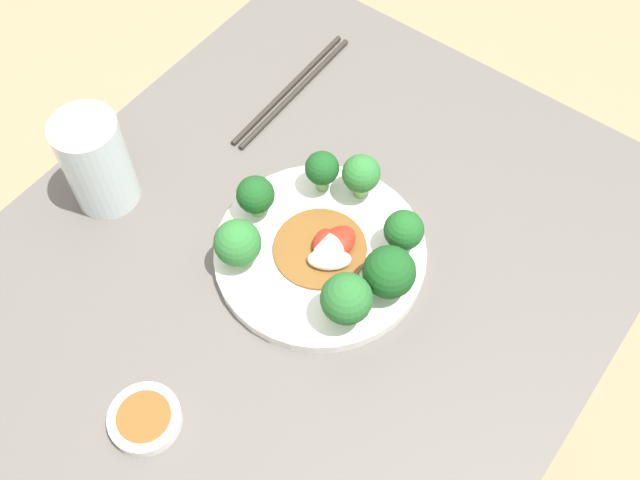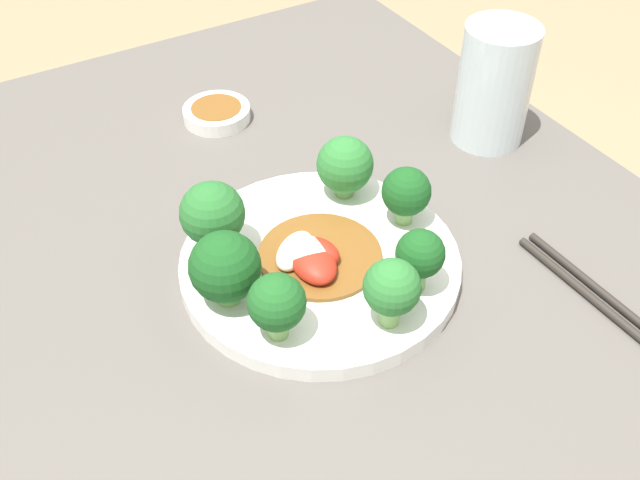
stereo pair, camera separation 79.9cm
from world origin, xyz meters
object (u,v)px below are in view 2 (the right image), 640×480
object	(u,v)px
broccoli_northwest	(277,303)
drinking_glass	(494,85)
broccoli_north	(225,268)
broccoli_northeast	(212,215)
plate	(320,263)
broccoli_southwest	(420,255)
broccoli_west	(396,287)
stirfry_center	(312,256)
broccoli_southeast	(345,165)
broccoli_south	(406,192)
sauce_dish	(217,113)
chopsticks	(628,321)

from	to	relation	value
broccoli_northwest	drinking_glass	world-z (taller)	drinking_glass
broccoli_north	broccoli_northeast	bearing A→B (deg)	-15.60
plate	broccoli_southwest	size ratio (longest dim) A/B	4.20
broccoli_northwest	broccoli_west	distance (m)	0.09
broccoli_west	broccoli_northeast	bearing A→B (deg)	31.24
stirfry_center	drinking_glass	size ratio (longest dim) A/B	0.85
broccoli_northeast	broccoli_southeast	bearing A→B (deg)	-85.11
broccoli_south	broccoli_northwest	bearing A→B (deg)	110.49
plate	stirfry_center	distance (m)	0.02
broccoli_northeast	broccoli_north	size ratio (longest dim) A/B	1.09
broccoli_north	broccoli_southeast	bearing A→B (deg)	-66.16
drinking_glass	broccoli_northwest	bearing A→B (deg)	113.41
broccoli_north	drinking_glass	xyz separation A→B (m)	(0.09, -0.34, 0.01)
drinking_glass	sauce_dish	bearing A→B (deg)	52.82
broccoli_south	broccoli_northeast	bearing A→B (deg)	73.16
broccoli_south	sauce_dish	distance (m)	0.27
broccoli_northeast	plate	bearing A→B (deg)	-125.37
broccoli_north	broccoli_southwest	distance (m)	0.15
broccoli_northwest	stirfry_center	bearing A→B (deg)	-48.52
broccoli_southwest	plate	bearing A→B (deg)	35.47
broccoli_south	chopsticks	distance (m)	0.21
broccoli_north	sauce_dish	size ratio (longest dim) A/B	0.89
stirfry_center	chopsticks	distance (m)	0.26
broccoli_northwest	broccoli_southwest	size ratio (longest dim) A/B	1.02
plate	broccoli_southeast	xyz separation A→B (m)	(0.06, -0.06, 0.04)
broccoli_south	chopsticks	bearing A→B (deg)	-153.08
broccoli_southeast	sauce_dish	xyz separation A→B (m)	(0.20, 0.04, -0.04)
drinking_glass	sauce_dish	distance (m)	0.30
broccoli_west	chopsticks	distance (m)	0.20
plate	drinking_glass	xyz separation A→B (m)	(0.08, -0.26, 0.06)
broccoli_northeast	chopsticks	bearing A→B (deg)	-132.30
broccoli_southeast	plate	bearing A→B (deg)	134.68
broccoli_west	stirfry_center	size ratio (longest dim) A/B	0.58
broccoli_northwest	broccoli_west	xyz separation A→B (m)	(-0.03, -0.08, 0.00)
plate	broccoli_southwest	xyz separation A→B (m)	(-0.07, -0.05, 0.04)
drinking_glass	broccoli_southwest	bearing A→B (deg)	126.99
broccoli_northeast	stirfry_center	distance (m)	0.09
broccoli_southeast	drinking_glass	bearing A→B (deg)	-83.85
broccoli_south	broccoli_west	bearing A→B (deg)	140.73
broccoli_southeast	broccoli_southwest	xyz separation A→B (m)	(-0.13, 0.01, 0.00)
stirfry_center	broccoli_west	bearing A→B (deg)	-165.72
broccoli_north	stirfry_center	size ratio (longest dim) A/B	0.61
broccoli_south	stirfry_center	distance (m)	0.10
broccoli_northeast	stirfry_center	xyz separation A→B (m)	(-0.05, -0.06, -0.03)
broccoli_west	broccoli_southeast	distance (m)	0.16
broccoli_southeast	broccoli_southwest	world-z (taller)	broccoli_southeast
broccoli_southeast	broccoli_south	bearing A→B (deg)	-157.50
plate	broccoli_south	distance (m)	0.10
broccoli_north	sauce_dish	bearing A→B (deg)	-22.81
sauce_dish	broccoli_northwest	bearing A→B (deg)	163.50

